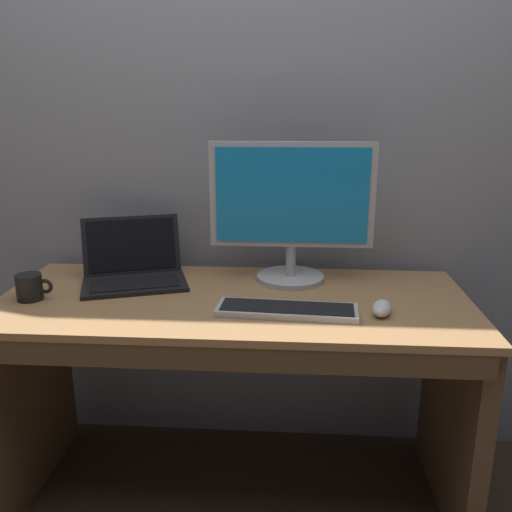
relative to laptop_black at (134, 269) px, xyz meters
name	(u,v)px	position (x,y,z in m)	size (l,w,h in m)	color
ground_plane	(236,489)	(0.36, -0.13, -0.79)	(14.00, 14.00, 0.00)	#382D23
back_wall	(243,59)	(0.36, 0.26, 0.71)	(5.01, 0.04, 2.99)	gray
desk	(234,369)	(0.36, -0.14, -0.30)	(1.52, 0.65, 0.74)	#A87A4C
laptop_black	(134,269)	(0.00, 0.00, 0.00)	(0.41, 0.36, 0.21)	black
external_monitor	(292,213)	(0.55, 0.05, 0.20)	(0.56, 0.24, 0.48)	#B7B7BC
wired_keyboard	(287,310)	(0.54, -0.25, -0.04)	(0.43, 0.15, 0.02)	#BCBCC1
computer_mouse	(382,308)	(0.82, -0.25, -0.03)	(0.06, 0.10, 0.04)	white
coffee_mug	(30,287)	(-0.28, -0.19, 0.00)	(0.12, 0.08, 0.08)	black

